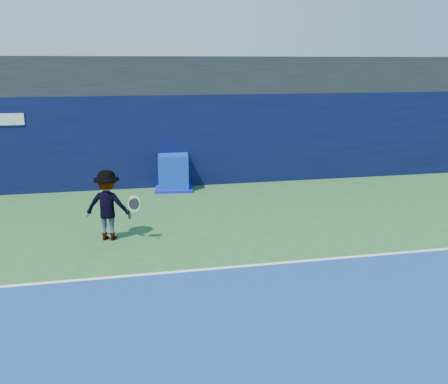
% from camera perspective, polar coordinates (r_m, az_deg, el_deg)
% --- Properties ---
extents(ground, '(80.00, 80.00, 0.00)m').
position_cam_1_polar(ground, '(7.58, 5.22, -17.46)').
color(ground, '#2B602B').
rests_on(ground, ground).
extents(baseline, '(24.00, 0.10, 0.01)m').
position_cam_1_polar(baseline, '(10.15, 0.19, -8.64)').
color(baseline, white).
rests_on(baseline, ground).
extents(stadium_band, '(36.00, 3.00, 1.20)m').
position_cam_1_polar(stadium_band, '(17.73, -5.76, 13.19)').
color(stadium_band, black).
rests_on(stadium_band, back_wall_assembly).
extents(back_wall_assembly, '(36.00, 1.03, 3.00)m').
position_cam_1_polar(back_wall_assembly, '(16.92, -5.22, 6.00)').
color(back_wall_assembly, '#090E34').
rests_on(back_wall_assembly, ground).
extents(equipment_cart, '(1.31, 1.31, 1.15)m').
position_cam_1_polar(equipment_cart, '(16.27, -5.79, 2.13)').
color(equipment_cart, '#0C31AA').
rests_on(equipment_cart, ground).
extents(tennis_player, '(1.34, 0.89, 1.64)m').
position_cam_1_polar(tennis_player, '(11.81, -13.13, -1.48)').
color(tennis_player, silver).
rests_on(tennis_player, ground).
extents(tennis_ball, '(0.08, 0.08, 0.08)m').
position_cam_1_polar(tennis_ball, '(11.14, -10.49, -0.66)').
color(tennis_ball, '#C6F01A').
rests_on(tennis_ball, ground).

